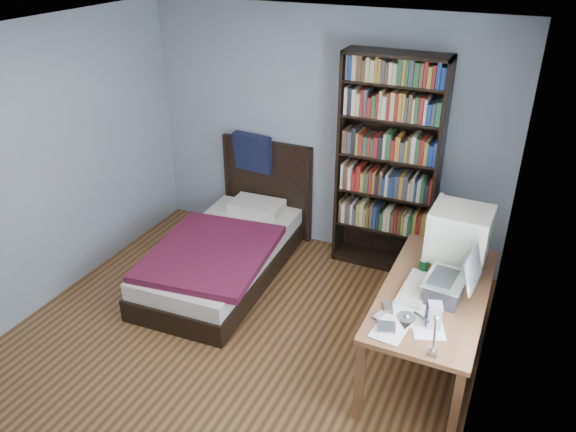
# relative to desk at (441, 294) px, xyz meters

# --- Properties ---
(room) EXTENTS (4.20, 4.24, 2.50)m
(room) POSITION_rel_desk_xyz_m (-1.48, -1.02, 0.84)
(room) COLOR #4A2A16
(room) RESTS_ON ground
(desk) EXTENTS (0.75, 1.57, 0.73)m
(desk) POSITION_rel_desk_xyz_m (0.00, 0.00, 0.00)
(desk) COLOR brown
(desk) RESTS_ON floor
(crt_monitor) EXTENTS (0.46, 0.43, 0.51)m
(crt_monitor) POSITION_rel_desk_xyz_m (0.06, -0.03, 0.60)
(crt_monitor) COLOR beige
(crt_monitor) RESTS_ON desk
(laptop) EXTENTS (0.38, 0.38, 0.43)m
(laptop) POSITION_rel_desk_xyz_m (0.09, -0.51, 0.43)
(laptop) COLOR #2D2D30
(laptop) RESTS_ON desk
(desk_lamp) EXTENTS (0.21, 0.46, 0.54)m
(desk_lamp) POSITION_rel_desk_xyz_m (0.02, -1.48, 0.75)
(desk_lamp) COLOR #99999E
(desk_lamp) RESTS_ON desk
(keyboard) EXTENTS (0.21, 0.49, 0.05)m
(keyboard) POSITION_rel_desk_xyz_m (-0.13, -0.49, 0.33)
(keyboard) COLOR beige
(keyboard) RESTS_ON desk
(speaker) EXTENTS (0.11, 0.11, 0.18)m
(speaker) POSITION_rel_desk_xyz_m (0.07, -0.86, 0.41)
(speaker) COLOR gray
(speaker) RESTS_ON desk
(soda_can) EXTENTS (0.06, 0.06, 0.12)m
(soda_can) POSITION_rel_desk_xyz_m (-0.14, -0.23, 0.37)
(soda_can) COLOR black
(soda_can) RESTS_ON desk
(mouse) EXTENTS (0.07, 0.12, 0.04)m
(mouse) POSITION_rel_desk_xyz_m (-0.03, -0.12, 0.33)
(mouse) COLOR silver
(mouse) RESTS_ON desk
(phone_silver) EXTENTS (0.09, 0.11, 0.02)m
(phone_silver) POSITION_rel_desk_xyz_m (-0.27, -0.78, 0.33)
(phone_silver) COLOR #B6B6BB
(phone_silver) RESTS_ON desk
(phone_grey) EXTENTS (0.08, 0.11, 0.02)m
(phone_grey) POSITION_rel_desk_xyz_m (-0.29, -0.91, 0.33)
(phone_grey) COLOR gray
(phone_grey) RESTS_ON desk
(external_drive) EXTENTS (0.14, 0.14, 0.02)m
(external_drive) POSITION_rel_desk_xyz_m (-0.21, -1.02, 0.33)
(external_drive) COLOR gray
(external_drive) RESTS_ON desk
(bookshelf) EXTENTS (0.97, 0.30, 2.16)m
(bookshelf) POSITION_rel_desk_xyz_m (-0.76, 0.92, 0.67)
(bookshelf) COLOR black
(bookshelf) RESTS_ON floor
(bed) EXTENTS (1.21, 2.11, 1.16)m
(bed) POSITION_rel_desk_xyz_m (-2.13, 0.12, -0.16)
(bed) COLOR black
(bed) RESTS_ON floor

